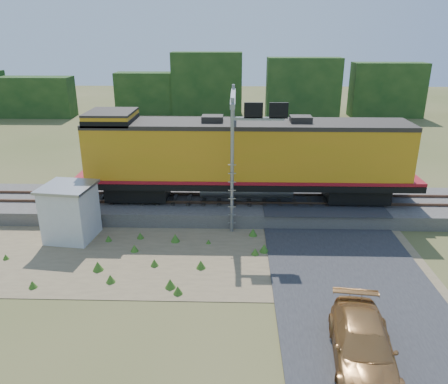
{
  "coord_description": "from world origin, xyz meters",
  "views": [
    {
      "loc": [
        1.88,
        -18.6,
        10.43
      ],
      "look_at": [
        1.28,
        3.0,
        2.4
      ],
      "focal_mm": 35.0,
      "sensor_mm": 36.0,
      "label": 1
    }
  ],
  "objects_px": {
    "locomotive": "(242,157)",
    "signal_gantry": "(240,126)",
    "car": "(363,346)",
    "shed": "(70,212)"
  },
  "relations": [
    {
      "from": "shed",
      "to": "signal_gantry",
      "type": "height_order",
      "value": "signal_gantry"
    },
    {
      "from": "locomotive",
      "to": "car",
      "type": "distance_m",
      "value": 13.68
    },
    {
      "from": "locomotive",
      "to": "signal_gantry",
      "type": "relative_size",
      "value": 2.74
    },
    {
      "from": "signal_gantry",
      "to": "shed",
      "type": "bearing_deg",
      "value": -160.47
    },
    {
      "from": "signal_gantry",
      "to": "car",
      "type": "xyz_separation_m",
      "value": [
        4.05,
        -12.14,
        -4.76
      ]
    },
    {
      "from": "signal_gantry",
      "to": "car",
      "type": "relative_size",
      "value": 1.51
    },
    {
      "from": "locomotive",
      "to": "shed",
      "type": "xyz_separation_m",
      "value": [
        -9.0,
        -3.81,
        -2.0
      ]
    },
    {
      "from": "signal_gantry",
      "to": "car",
      "type": "distance_m",
      "value": 13.66
    },
    {
      "from": "shed",
      "to": "car",
      "type": "height_order",
      "value": "shed"
    },
    {
      "from": "locomotive",
      "to": "signal_gantry",
      "type": "distance_m",
      "value": 2.08
    }
  ]
}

